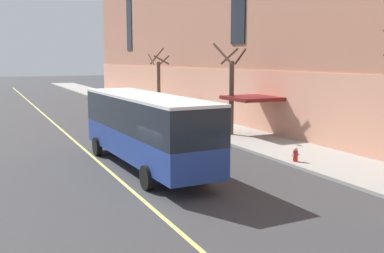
# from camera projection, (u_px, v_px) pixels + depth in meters

# --- Properties ---
(ground_plane) EXTENTS (260.00, 260.00, 0.00)m
(ground_plane) POSITION_uv_depth(u_px,v_px,m) (171.00, 189.00, 18.04)
(ground_plane) COLOR #38383A
(sidewalk) EXTENTS (4.54, 160.00, 0.15)m
(sidewalk) POSITION_uv_depth(u_px,v_px,m) (302.00, 153.00, 24.48)
(sidewalk) COLOR #9E9B93
(sidewalk) RESTS_ON ground
(city_bus) EXTENTS (3.10, 11.41, 3.51)m
(city_bus) POSITION_uv_depth(u_px,v_px,m) (145.00, 126.00, 21.15)
(city_bus) COLOR navy
(city_bus) RESTS_ON ground
(parked_car_black_1) EXTENTS (2.06, 4.67, 1.56)m
(parked_car_black_1) POSITION_uv_depth(u_px,v_px,m) (120.00, 104.00, 44.14)
(parked_car_black_1) COLOR black
(parked_car_black_1) RESTS_ON ground
(parked_car_green_2) EXTENTS (2.03, 4.28, 1.56)m
(parked_car_green_2) POSITION_uv_depth(u_px,v_px,m) (185.00, 126.00, 29.86)
(parked_car_green_2) COLOR #23603D
(parked_car_green_2) RESTS_ON ground
(parked_car_black_3) EXTENTS (2.08, 4.50, 1.56)m
(parked_car_black_3) POSITION_uv_depth(u_px,v_px,m) (143.00, 112.00, 37.37)
(parked_car_black_3) COLOR black
(parked_car_black_3) RESTS_ON ground
(street_tree_far_uptown) EXTENTS (1.88, 1.88, 6.08)m
(street_tree_far_uptown) POSITION_uv_depth(u_px,v_px,m) (231.00, 90.00, 29.86)
(street_tree_far_uptown) COLOR brown
(street_tree_far_uptown) RESTS_ON sidewalk
(street_tree_far_downtown) EXTENTS (1.74, 1.70, 6.12)m
(street_tree_far_downtown) POSITION_uv_depth(u_px,v_px,m) (159.00, 81.00, 42.03)
(street_tree_far_downtown) COLOR brown
(street_tree_far_downtown) RESTS_ON sidewalk
(fire_hydrant) EXTENTS (0.42, 0.24, 0.72)m
(fire_hydrant) POSITION_uv_depth(u_px,v_px,m) (295.00, 155.00, 22.19)
(fire_hydrant) COLOR red
(fire_hydrant) RESTS_ON sidewalk
(lane_centerline) EXTENTS (0.16, 140.00, 0.01)m
(lane_centerline) POSITION_uv_depth(u_px,v_px,m) (114.00, 176.00, 20.10)
(lane_centerline) COLOR #E0D66B
(lane_centerline) RESTS_ON ground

